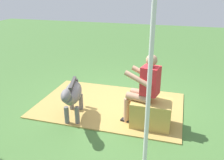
{
  "coord_description": "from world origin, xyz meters",
  "views": [
    {
      "loc": [
        -1.18,
        4.51,
        2.5
      ],
      "look_at": [
        0.2,
        -0.2,
        0.55
      ],
      "focal_mm": 38.6,
      "sensor_mm": 36.0,
      "label": 1
    }
  ],
  "objects_px": {
    "person_seated": "(144,87)",
    "pony_standing": "(72,95)",
    "tent_pole_left": "(149,91)",
    "hay_bale": "(151,114)"
  },
  "relations": [
    {
      "from": "hay_bale",
      "to": "tent_pole_left",
      "type": "distance_m",
      "value": 1.51
    },
    {
      "from": "hay_bale",
      "to": "person_seated",
      "type": "height_order",
      "value": "person_seated"
    },
    {
      "from": "tent_pole_left",
      "to": "person_seated",
      "type": "bearing_deg",
      "value": -78.68
    },
    {
      "from": "pony_standing",
      "to": "tent_pole_left",
      "type": "bearing_deg",
      "value": 147.99
    },
    {
      "from": "pony_standing",
      "to": "tent_pole_left",
      "type": "relative_size",
      "value": 0.54
    },
    {
      "from": "hay_bale",
      "to": "tent_pole_left",
      "type": "bearing_deg",
      "value": 93.56
    },
    {
      "from": "person_seated",
      "to": "pony_standing",
      "type": "distance_m",
      "value": 1.37
    },
    {
      "from": "person_seated",
      "to": "pony_standing",
      "type": "relative_size",
      "value": 1.06
    },
    {
      "from": "person_seated",
      "to": "pony_standing",
      "type": "height_order",
      "value": "person_seated"
    },
    {
      "from": "tent_pole_left",
      "to": "hay_bale",
      "type": "bearing_deg",
      "value": -86.44
    }
  ]
}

